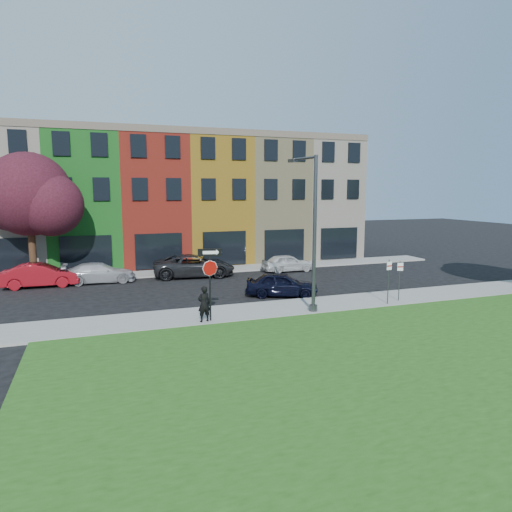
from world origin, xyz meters
name	(u,v)px	position (x,y,z in m)	size (l,w,h in m)	color
ground	(323,325)	(0.00, 0.00, 0.00)	(120.00, 120.00, 0.00)	black
sidewalk_near	(330,304)	(2.00, 3.00, 0.06)	(40.00, 3.00, 0.12)	gray
sidewalk_far	(189,271)	(-3.00, 15.00, 0.06)	(40.00, 2.40, 0.12)	gray
rowhouse_block	(179,201)	(-2.50, 21.18, 4.99)	(30.00, 10.12, 10.00)	beige
stop_sign	(210,270)	(-4.64, 1.96, 2.43)	(1.03, 0.28, 3.27)	black
man	(204,304)	(-4.96, 1.90, 0.93)	(0.65, 0.50, 1.61)	black
sedan_near	(282,284)	(0.41, 5.74, 0.68)	(4.33, 3.08, 1.37)	black
parked_car_red	(41,275)	(-12.65, 13.02, 0.74)	(4.51, 1.64, 1.48)	maroon
parked_car_silver	(99,273)	(-9.21, 13.19, 0.65)	(4.49, 1.88, 1.30)	#AFAFB4
parked_car_dark	(194,266)	(-3.02, 13.16, 0.77)	(5.83, 3.23, 1.54)	black
parked_car_white	(287,263)	(3.85, 12.86, 0.64)	(3.80, 1.57, 1.29)	silver
street_lamp	(312,234)	(0.42, 2.12, 3.87)	(0.60, 2.57, 7.43)	#404345
parking_sign_a	(389,276)	(4.72, 1.89, 1.55)	(0.32, 0.10, 2.31)	#404345
parking_sign_b	(400,276)	(5.68, 2.27, 1.45)	(0.32, 0.11, 2.12)	#404345
tree_purple	(31,196)	(-13.08, 14.59, 5.54)	(6.29, 5.51, 8.18)	black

